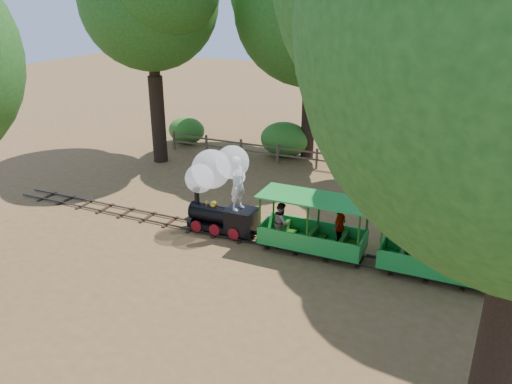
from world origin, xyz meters
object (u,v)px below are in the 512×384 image
at_px(locomotive, 218,183).
at_px(carriage_rear, 442,253).
at_px(carriage_front, 310,229).
at_px(fence, 337,160).

distance_m(locomotive, carriage_rear, 7.39).
xyz_separation_m(locomotive, carriage_rear, (7.32, -0.00, -1.03)).
height_order(locomotive, carriage_front, locomotive).
bearing_deg(carriage_front, fence, 99.57).
xyz_separation_m(carriage_front, carriage_rear, (3.95, 0.11, -0.02)).
xyz_separation_m(carriage_rear, fence, (-5.31, 7.93, -0.22)).
bearing_deg(carriage_rear, carriage_front, -178.44).
bearing_deg(locomotive, fence, 75.76).
bearing_deg(carriage_front, carriage_rear, 1.56).
relative_size(locomotive, carriage_rear, 0.94).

